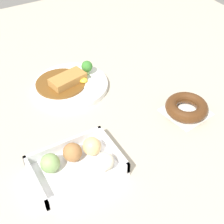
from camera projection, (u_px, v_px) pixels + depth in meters
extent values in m
plane|color=#B2A893|center=(107.00, 100.00, 1.01)|extent=(1.60, 1.60, 0.00)
cylinder|color=white|center=(71.00, 85.00, 1.05)|extent=(0.23, 0.23, 0.02)
cylinder|color=brown|center=(61.00, 83.00, 1.04)|extent=(0.16, 0.16, 0.01)
cube|color=#A87538|center=(68.00, 79.00, 1.03)|extent=(0.12, 0.08, 0.02)
cylinder|color=white|center=(84.00, 83.00, 1.05)|extent=(0.05, 0.05, 0.00)
ellipsoid|color=yellow|center=(84.00, 80.00, 1.04)|extent=(0.02, 0.02, 0.01)
cylinder|color=#8CB766|center=(86.00, 72.00, 1.08)|extent=(0.01, 0.01, 0.02)
sphere|color=#387A2D|center=(86.00, 67.00, 1.06)|extent=(0.04, 0.04, 0.04)
cube|color=white|center=(77.00, 170.00, 0.81)|extent=(0.21, 0.15, 0.01)
cube|color=white|center=(113.00, 148.00, 0.83)|extent=(0.01, 0.15, 0.03)
cube|color=white|center=(36.00, 182.00, 0.75)|extent=(0.01, 0.15, 0.03)
cube|color=white|center=(64.00, 145.00, 0.84)|extent=(0.21, 0.01, 0.03)
cube|color=white|center=(90.00, 185.00, 0.75)|extent=(0.21, 0.01, 0.03)
sphere|color=#DBB77A|center=(92.00, 146.00, 0.82)|extent=(0.05, 0.05, 0.05)
sphere|color=#9E6B3D|center=(72.00, 152.00, 0.81)|extent=(0.05, 0.05, 0.05)
sphere|color=#84A860|center=(50.00, 163.00, 0.78)|extent=(0.05, 0.05, 0.05)
sphere|color=#EFE5C6|center=(105.00, 162.00, 0.79)|extent=(0.05, 0.05, 0.05)
cube|color=white|center=(186.00, 112.00, 0.97)|extent=(0.13, 0.13, 0.00)
torus|color=#4C2B14|center=(187.00, 107.00, 0.96)|extent=(0.12, 0.12, 0.03)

